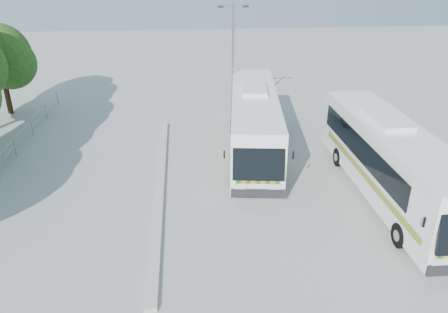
{
  "coord_description": "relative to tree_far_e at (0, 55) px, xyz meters",
  "views": [
    {
      "loc": [
        -1.09,
        -16.0,
        9.59
      ],
      "look_at": [
        0.61,
        1.35,
        1.62
      ],
      "focal_mm": 35.0,
      "sensor_mm": 36.0,
      "label": 1
    }
  ],
  "objects": [
    {
      "name": "ground",
      "position": [
        12.63,
        -13.3,
        -3.89
      ],
      "size": [
        100.0,
        100.0,
        0.0
      ],
      "primitive_type": "plane",
      "color": "#9B9B96",
      "rests_on": "ground"
    },
    {
      "name": "kerb_divider",
      "position": [
        10.33,
        -11.3,
        -3.81
      ],
      "size": [
        0.4,
        16.0,
        0.15
      ],
      "primitive_type": "cube",
      "color": "#B2B2AD",
      "rests_on": "ground"
    },
    {
      "name": "railing",
      "position": [
        2.63,
        -9.3,
        -3.15
      ],
      "size": [
        0.06,
        22.0,
        1.0
      ],
      "color": "gray",
      "rests_on": "ground"
    },
    {
      "name": "tree_far_e",
      "position": [
        0.0,
        0.0,
        0.0
      ],
      "size": [
        4.54,
        4.28,
        5.92
      ],
      "color": "#382314",
      "rests_on": "ground"
    },
    {
      "name": "coach_main",
      "position": [
        15.23,
        -7.84,
        -2.16
      ],
      "size": [
        3.71,
        11.58,
        3.16
      ],
      "rotation": [
        0.0,
        0.0,
        -0.13
      ],
      "color": "white",
      "rests_on": "ground"
    },
    {
      "name": "coach_adjacent",
      "position": [
        20.24,
        -13.27,
        -2.15
      ],
      "size": [
        2.5,
        11.45,
        3.17
      ],
      "rotation": [
        0.0,
        0.0,
        -0.01
      ],
      "color": "white",
      "rests_on": "ground"
    },
    {
      "name": "lamppost",
      "position": [
        14.63,
        -3.21,
        0.12
      ],
      "size": [
        1.78,
        0.25,
        7.26
      ],
      "rotation": [
        0.0,
        0.0,
        0.05
      ],
      "color": "#919499",
      "rests_on": "ground"
    }
  ]
}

